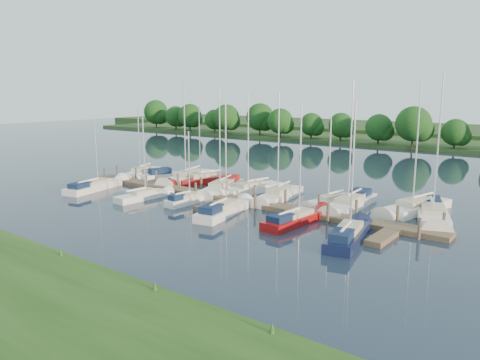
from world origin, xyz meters
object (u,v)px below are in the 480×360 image
Objects in this scene: dock at (228,201)px; sailboat_n_0 at (141,174)px; sailboat_n_5 at (250,190)px; sailboat_s_2 at (187,200)px; motorboat at (159,176)px.

dock is 18.26m from sailboat_n_0.
sailboat_n_5 reaches higher than sailboat_s_2.
sailboat_n_5 reaches higher than sailboat_n_0.
sailboat_s_2 is at bearing 168.77° from motorboat.
sailboat_s_2 reaches higher than dock.
sailboat_n_0 is (-17.66, 4.64, 0.08)m from dock.
sailboat_n_5 is (13.57, 0.28, -0.06)m from motorboat.
sailboat_n_0 is 16.67m from sailboat_n_5.
sailboat_n_0 is at bearing 21.23° from motorboat.
motorboat is at bearing 13.54° from sailboat_n_5.
sailboat_s_2 is (14.92, -7.36, 0.04)m from sailboat_n_0.
dock is at bearing -176.96° from motorboat.
sailboat_s_2 is at bearing -135.23° from dock.
motorboat is 13.93m from sailboat_s_2.
sailboat_n_5 is (16.67, 0.30, -0.00)m from sailboat_n_0.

